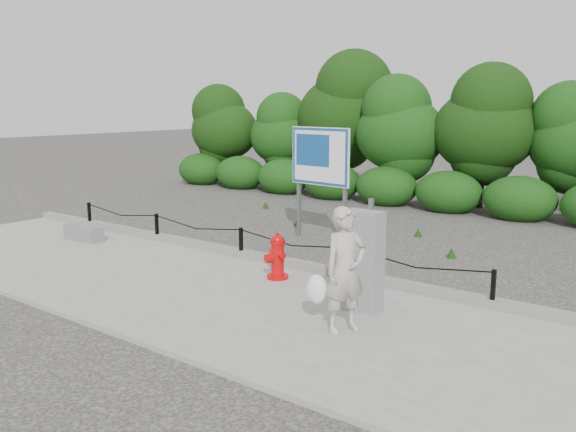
# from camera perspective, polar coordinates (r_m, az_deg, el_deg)

# --- Properties ---
(ground) EXTENTS (90.00, 90.00, 0.00)m
(ground) POSITION_cam_1_polar(r_m,az_deg,el_deg) (12.15, -4.39, -4.24)
(ground) COLOR #2D2B28
(ground) RESTS_ON ground
(sidewalk) EXTENTS (14.00, 4.00, 0.08)m
(sidewalk) POSITION_cam_1_polar(r_m,az_deg,el_deg) (10.79, -11.53, -6.13)
(sidewalk) COLOR gray
(sidewalk) RESTS_ON ground
(curb) EXTENTS (14.00, 0.22, 0.14)m
(curb) POSITION_cam_1_polar(r_m,az_deg,el_deg) (12.15, -4.25, -3.51)
(curb) COLOR slate
(curb) RESTS_ON sidewalk
(chain_barrier) EXTENTS (10.06, 0.06, 0.60)m
(chain_barrier) POSITION_cam_1_polar(r_m,az_deg,el_deg) (12.04, -4.42, -2.14)
(chain_barrier) COLOR black
(chain_barrier) RESTS_ON sidewalk
(treeline) EXTENTS (20.03, 3.84, 4.77)m
(treeline) POSITION_cam_1_polar(r_m,az_deg,el_deg) (19.09, 15.49, 8.41)
(treeline) COLOR black
(treeline) RESTS_ON ground
(fire_hydrant) EXTENTS (0.50, 0.50, 0.81)m
(fire_hydrant) POSITION_cam_1_polar(r_m,az_deg,el_deg) (10.59, -1.03, -3.83)
(fire_hydrant) COLOR red
(fire_hydrant) RESTS_ON sidewalk
(pedestrian) EXTENTS (0.81, 0.73, 1.69)m
(pedestrian) POSITION_cam_1_polar(r_m,az_deg,el_deg) (8.12, 5.22, -5.16)
(pedestrian) COLOR #B5AC9B
(pedestrian) RESTS_ON sidewalk
(concrete_block) EXTENTS (1.01, 0.37, 0.32)m
(concrete_block) POSITION_cam_1_polar(r_m,az_deg,el_deg) (14.30, -18.57, -1.51)
(concrete_block) COLOR slate
(concrete_block) RESTS_ON sidewalk
(utility_cabinet) EXTENTS (0.57, 0.40, 1.64)m
(utility_cabinet) POSITION_cam_1_polar(r_m,az_deg,el_deg) (8.98, 7.02, -4.20)
(utility_cabinet) COLOR #959598
(utility_cabinet) RESTS_ON sidewalk
(advertising_sign) EXTENTS (1.60, 0.27, 2.56)m
(advertising_sign) POSITION_cam_1_polar(r_m,az_deg,el_deg) (13.59, 3.02, 5.11)
(advertising_sign) COLOR slate
(advertising_sign) RESTS_ON ground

